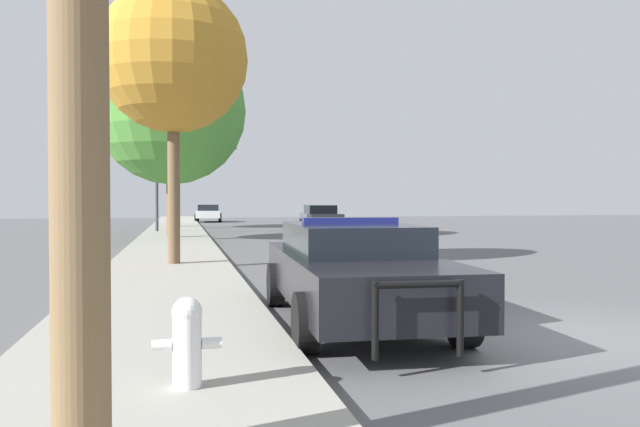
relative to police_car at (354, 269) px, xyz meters
name	(u,v)px	position (x,y,z in m)	size (l,w,h in m)	color
ground_plane	(585,339)	(2.48, -1.63, -0.75)	(110.00, 110.00, 0.00)	#565659
sidewalk_left	(154,357)	(-2.62, -1.63, -0.68)	(3.00, 110.00, 0.13)	#99968C
police_car	(354,269)	(0.00, 0.00, 0.00)	(2.27, 5.34, 1.46)	black
fire_hydrant	(187,339)	(-2.30, -2.99, -0.21)	(0.58, 0.25, 0.76)	white
traffic_light	(189,158)	(-1.89, 24.22, 3.12)	(4.10, 0.35, 5.27)	#424247
car_background_distant	(208,213)	(-0.20, 40.81, -0.03)	(2.21, 4.16, 1.35)	silver
car_background_oncoming	(321,217)	(5.12, 24.73, 0.01)	(2.08, 4.33, 1.43)	#474C51
tree_sidewalk_near	(173,59)	(-2.50, 7.56, 4.45)	(3.69, 3.69, 6.94)	brown
tree_sidewalk_far	(176,135)	(-2.57, 30.20, 4.85)	(5.90, 5.90, 8.43)	brown
tree_sidewalk_mid	(171,110)	(-2.71, 18.86, 4.77)	(6.33, 6.33, 8.56)	brown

